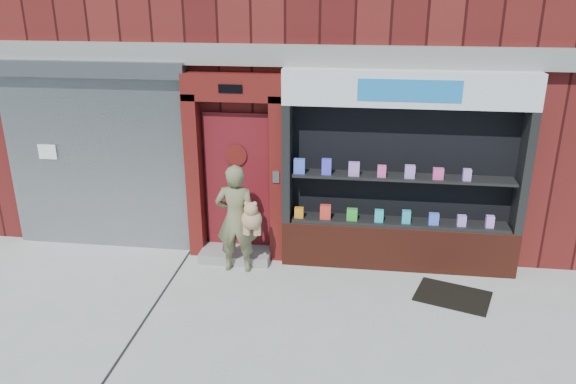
# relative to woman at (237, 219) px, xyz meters

# --- Properties ---
(ground) EXTENTS (80.00, 80.00, 0.00)m
(ground) POSITION_rel_woman_xyz_m (0.63, -1.35, -0.85)
(ground) COLOR #9E9E99
(ground) RESTS_ON ground
(shutter_bay) EXTENTS (3.10, 0.30, 3.04)m
(shutter_bay) POSITION_rel_woman_xyz_m (-2.37, 0.58, 0.87)
(shutter_bay) COLOR gray
(shutter_bay) RESTS_ON ground
(red_door_bay) EXTENTS (1.52, 0.58, 2.90)m
(red_door_bay) POSITION_rel_woman_xyz_m (-0.12, 0.51, 0.61)
(red_door_bay) COLOR #52100E
(red_door_bay) RESTS_ON ground
(pharmacy_bay) EXTENTS (3.50, 0.41, 3.00)m
(pharmacy_bay) POSITION_rel_woman_xyz_m (2.37, 0.46, 0.53)
(pharmacy_bay) COLOR #551F14
(pharmacy_bay) RESTS_ON ground
(woman) EXTENTS (0.73, 0.49, 1.67)m
(woman) POSITION_rel_woman_xyz_m (0.00, 0.00, 0.00)
(woman) COLOR #6B6B46
(woman) RESTS_ON ground
(doormat) EXTENTS (1.15, 0.97, 0.02)m
(doormat) POSITION_rel_woman_xyz_m (3.13, -0.39, -0.83)
(doormat) COLOR black
(doormat) RESTS_ON ground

